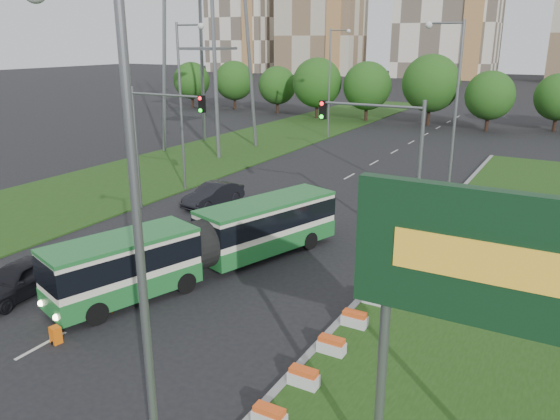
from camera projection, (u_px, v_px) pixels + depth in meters
The scene contains 17 objects.
ground at pixel (204, 299), 23.83m from camera, with size 360.00×360.00×0.00m, color black.
grass_median at pixel (546, 291), 24.43m from camera, with size 14.00×60.00×0.15m, color #1D4012.
median_kerb at pixel (395, 261), 27.66m from camera, with size 0.30×60.00×0.18m, color gray.
left_verge at pixel (210, 156), 53.02m from camera, with size 12.00×110.00×0.10m, color #1D4012.
lane_markings at pixel (329, 187), 41.89m from camera, with size 0.20×100.00×0.01m, color beige, non-canonical shape.
flower_planters at pixel (355, 319), 21.25m from camera, with size 1.10×18.10×0.60m, color silver, non-canonical shape.
billboard at pixel (494, 276), 11.29m from camera, with size 6.00×0.37×8.00m.
traffic_mast_median at pixel (390, 150), 28.34m from camera, with size 5.76×0.32×8.00m.
traffic_mast_left at pixel (154, 130), 34.56m from camera, with size 5.76×0.32×8.00m.
street_lamps at pixel (262, 127), 31.77m from camera, with size 36.00×60.00×12.00m, color slate, non-canonical shape.
tree_line at pixel (556, 96), 63.66m from camera, with size 120.00×8.00×9.00m, color #225516, non-canonical shape.
midrise_west at pixel (242, 18), 187.62m from camera, with size 22.00×14.00×36.00m, color silver.
articulated_bus at pixel (206, 242), 26.25m from camera, with size 2.40×15.37×2.53m.
car_left_near at pixel (19, 279), 23.97m from camera, with size 1.89×4.70×1.60m, color black.
car_left_far at pixel (213, 195), 37.05m from camera, with size 1.63×4.67×1.54m, color black.
pedestrian at pixel (106, 295), 22.31m from camera, with size 0.63×0.41×1.72m, color gray.
shopping_trolley at pixel (56, 335), 20.32m from camera, with size 0.39×0.41×0.66m.
Camera 1 is at (13.43, -17.21, 10.85)m, focal length 35.00 mm.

